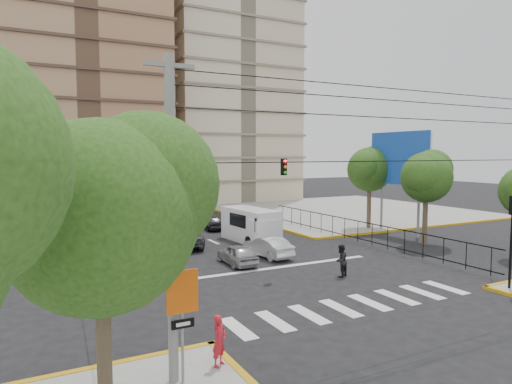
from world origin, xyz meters
TOP-DOWN VIEW (x-y plane):
  - ground at (0.00, 0.00)m, footprint 160.00×160.00m
  - sidewalk_ne at (20.00, 20.00)m, footprint 26.00×26.00m
  - crosswalk_stripes at (0.00, -6.00)m, footprint 12.00×2.40m
  - stop_line at (0.00, 1.20)m, footprint 13.00×0.40m
  - tower_tan at (-6.00, 36.00)m, footprint 18.00×16.00m
  - tower_beige at (14.00, 40.00)m, footprint 17.00×16.00m
  - park_fence at (9.00, 4.50)m, footprint 0.10×22.50m
  - billboard at (14.45, 6.00)m, footprint 0.36×6.20m
  - tree_sw_near at (-10.90, -9.99)m, footprint 5.63×4.60m
  - tree_park_a at (13.08, 2.01)m, footprint 4.41×3.60m
  - tree_park_c at (14.09, 9.01)m, footprint 4.65×3.80m
  - tree_tudor at (-11.90, 16.01)m, footprint 5.39×4.40m
  - traffic_light_se at (7.80, -7.80)m, footprint 0.28×0.22m
  - traffic_light_nw at (-7.80, 7.80)m, footprint 0.28×0.22m
  - traffic_light_hanging at (0.00, -2.04)m, footprint 18.00×9.12m
  - utility_pole_sw at (-9.00, -9.00)m, footprint 1.40×0.28m
  - district_sign at (-8.80, -9.24)m, footprint 0.90×0.12m
  - van_right_lane at (2.54, 8.63)m, footprint 2.54×5.56m
  - van_left_lane at (-1.07, 20.69)m, footprint 2.29×5.32m
  - car_silver_front_left at (-1.39, 2.92)m, footprint 1.54×3.62m
  - car_white_front_right at (1.15, 3.82)m, footprint 1.77×4.04m
  - car_grey_mid_left at (-3.02, 9.40)m, footprint 2.57×5.46m
  - car_silver_rear_left at (-1.53, 15.27)m, footprint 2.90×5.56m
  - car_darkgrey_mid_right at (2.04, 15.24)m, footprint 1.89×3.83m
  - car_white_rear_right at (1.33, 19.73)m, footprint 1.59×4.32m
  - pedestrian_sw_corner at (-7.50, -8.73)m, footprint 0.68×0.64m
  - pedestrian_crosswalk at (2.31, -2.05)m, footprint 1.04×0.95m

SIDE VIEW (x-z plane):
  - ground at x=0.00m, z-range 0.00..0.00m
  - park_fence at x=9.00m, z-range -0.83..0.83m
  - crosswalk_stripes at x=0.00m, z-range 0.00..0.01m
  - stop_line at x=0.00m, z-range 0.00..0.01m
  - sidewalk_ne at x=20.00m, z-range 0.00..0.15m
  - car_silver_front_left at x=-1.39m, z-range 0.00..1.22m
  - car_darkgrey_mid_right at x=2.04m, z-range 0.00..1.26m
  - car_white_front_right at x=1.15m, z-range 0.00..1.29m
  - car_white_rear_right at x=1.33m, z-range 0.00..1.41m
  - car_grey_mid_left at x=-3.02m, z-range 0.00..1.51m
  - car_silver_rear_left at x=-1.53m, z-range 0.00..1.54m
  - pedestrian_crosswalk at x=2.31m, z-range 0.00..1.73m
  - pedestrian_sw_corner at x=-7.50m, z-range 0.15..1.72m
  - van_left_lane at x=-1.07m, z-range -0.03..2.33m
  - van_right_lane at x=2.54m, z-range -0.03..2.40m
  - district_sign at x=-8.80m, z-range 0.85..4.05m
  - traffic_light_se at x=7.80m, z-range 0.91..5.31m
  - traffic_light_nw at x=-7.80m, z-range 0.91..5.31m
  - utility_pole_sw at x=-9.00m, z-range 0.27..9.27m
  - tree_park_a at x=13.08m, z-range 1.60..8.42m
  - tree_tudor at x=-11.90m, z-range 1.50..8.93m
  - tree_sw_near at x=-10.90m, z-range 1.48..9.06m
  - tree_park_c at x=14.09m, z-range 1.71..8.96m
  - traffic_light_hanging at x=0.00m, z-range 5.44..6.36m
  - billboard at x=14.45m, z-range 1.95..10.05m
  - tower_tan at x=-6.00m, z-range 0.00..48.00m
  - tower_beige at x=14.00m, z-range 0.00..48.00m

